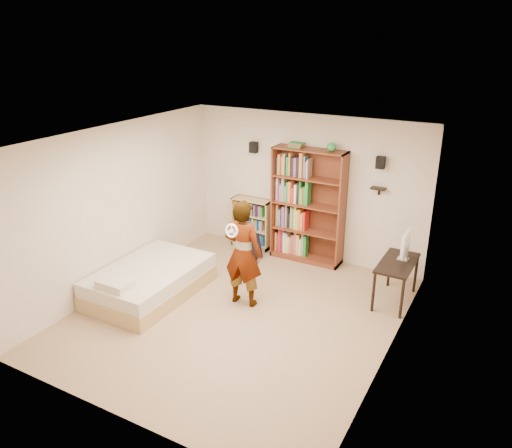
{
  "coord_description": "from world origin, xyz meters",
  "views": [
    {
      "loc": [
        3.4,
        -5.65,
        4.04
      ],
      "look_at": [
        -0.02,
        0.6,
        1.27
      ],
      "focal_mm": 35.0,
      "sensor_mm": 36.0,
      "label": 1
    }
  ],
  "objects_px": {
    "low_bookshelf": "(252,223)",
    "person": "(243,253)",
    "tall_bookshelf": "(308,206)",
    "daybed": "(150,278)",
    "computer_desk": "(395,282)"
  },
  "relations": [
    {
      "from": "computer_desk",
      "to": "daybed",
      "type": "height_order",
      "value": "computer_desk"
    },
    {
      "from": "tall_bookshelf",
      "to": "computer_desk",
      "type": "xyz_separation_m",
      "value": [
        1.85,
        -0.76,
        -0.71
      ]
    },
    {
      "from": "daybed",
      "to": "tall_bookshelf",
      "type": "bearing_deg",
      "value": 55.11
    },
    {
      "from": "tall_bookshelf",
      "to": "computer_desk",
      "type": "bearing_deg",
      "value": -22.43
    },
    {
      "from": "tall_bookshelf",
      "to": "low_bookshelf",
      "type": "height_order",
      "value": "tall_bookshelf"
    },
    {
      "from": "tall_bookshelf",
      "to": "daybed",
      "type": "distance_m",
      "value": 3.08
    },
    {
      "from": "low_bookshelf",
      "to": "computer_desk",
      "type": "xyz_separation_m",
      "value": [
        3.04,
        -0.81,
        -0.15
      ]
    },
    {
      "from": "computer_desk",
      "to": "daybed",
      "type": "relative_size",
      "value": 0.5
    },
    {
      "from": "tall_bookshelf",
      "to": "low_bookshelf",
      "type": "bearing_deg",
      "value": 177.78
    },
    {
      "from": "daybed",
      "to": "person",
      "type": "xyz_separation_m",
      "value": [
        1.48,
        0.49,
        0.56
      ]
    },
    {
      "from": "computer_desk",
      "to": "daybed",
      "type": "bearing_deg",
      "value": -154.7
    },
    {
      "from": "low_bookshelf",
      "to": "person",
      "type": "relative_size",
      "value": 0.58
    },
    {
      "from": "tall_bookshelf",
      "to": "daybed",
      "type": "bearing_deg",
      "value": -124.89
    },
    {
      "from": "daybed",
      "to": "person",
      "type": "relative_size",
      "value": 1.17
    },
    {
      "from": "computer_desk",
      "to": "person",
      "type": "distance_m",
      "value": 2.45
    }
  ]
}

